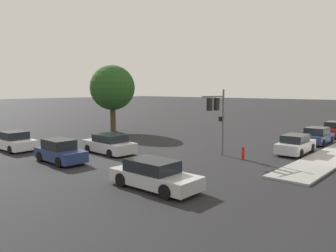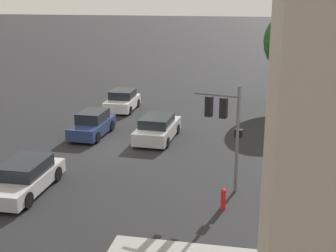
% 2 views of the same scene
% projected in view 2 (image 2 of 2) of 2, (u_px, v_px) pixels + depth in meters
% --- Properties ---
extents(ground_plane, '(300.00, 300.00, 0.00)m').
position_uv_depth(ground_plane, '(119.00, 146.00, 27.34)').
color(ground_plane, black).
extents(street_tree, '(5.13, 5.13, 7.62)m').
position_uv_depth(street_tree, '(298.00, 42.00, 35.05)').
color(street_tree, '#423323').
rests_on(street_tree, ground_plane).
extents(traffic_signal, '(0.67, 2.22, 4.86)m').
position_uv_depth(traffic_signal, '(224.00, 118.00, 20.47)').
color(traffic_signal, '#515456').
rests_on(traffic_signal, ground_plane).
extents(crossing_car_0, '(4.61, 2.19, 1.47)m').
position_uv_depth(crossing_car_0, '(157.00, 128.00, 28.36)').
color(crossing_car_0, '#B7B7BC').
rests_on(crossing_car_0, ground_plane).
extents(crossing_car_1, '(4.13, 1.92, 1.55)m').
position_uv_depth(crossing_car_1, '(92.00, 124.00, 29.10)').
color(crossing_car_1, navy).
rests_on(crossing_car_1, ground_plane).
extents(crossing_car_2, '(4.80, 2.03, 1.42)m').
position_uv_depth(crossing_car_2, '(25.00, 177.00, 20.91)').
color(crossing_car_2, '#B7B7BC').
rests_on(crossing_car_2, ground_plane).
extents(crossing_car_3, '(3.82, 2.06, 1.51)m').
position_uv_depth(crossing_car_3, '(122.00, 101.00, 35.42)').
color(crossing_car_3, silver).
rests_on(crossing_car_3, ground_plane).
extents(fire_hydrant, '(0.22, 0.22, 0.92)m').
position_uv_depth(fire_hydrant, '(223.00, 198.00, 19.23)').
color(fire_hydrant, red).
rests_on(fire_hydrant, ground_plane).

